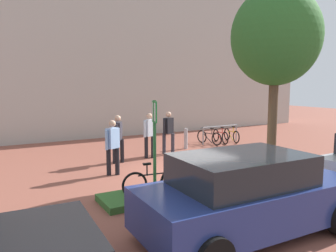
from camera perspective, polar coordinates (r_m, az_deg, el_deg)
ground_plane at (r=10.66m, az=2.86°, el=-8.06°), size 60.00×60.00×0.00m
building_facade at (r=18.25m, az=-11.97°, el=13.97°), size 28.00×1.20×10.00m
planter_strip at (r=9.53m, az=9.45°, el=-9.52°), size 7.00×1.10×0.16m
tree_sidewalk at (r=10.61m, az=18.01°, el=14.28°), size 2.63×2.63×5.65m
parking_sign_post at (r=8.05m, az=-2.32°, el=-1.52°), size 0.10×0.36×2.43m
bike_at_sign at (r=8.53m, az=-2.42°, el=-9.56°), size 1.68×0.42×0.86m
bike_rack_cluster at (r=16.10m, az=9.00°, el=-1.65°), size 2.11×1.55×0.83m
bollard_steel at (r=14.47m, az=3.08°, el=-2.16°), size 0.16×0.16×0.90m
person_casual_tan at (r=12.59m, az=-3.21°, el=-1.12°), size 0.58×0.37×1.72m
person_suited_navy at (r=11.91m, az=-8.58°, el=-1.68°), size 0.44×0.53×1.72m
person_shirt_white at (r=10.35m, az=-9.50°, el=-3.03°), size 0.55×0.40×1.72m
person_suited_dark at (r=13.28m, az=0.07°, el=-0.68°), size 0.56×0.38×1.72m
car_navy_sedan at (r=6.49m, az=13.46°, el=-11.43°), size 4.33×2.09×1.54m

